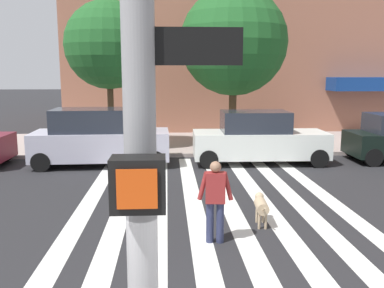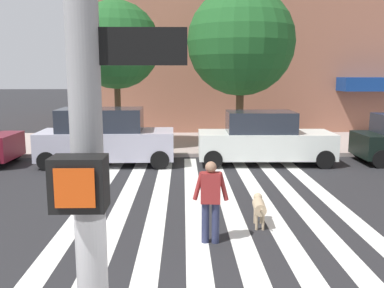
{
  "view_description": "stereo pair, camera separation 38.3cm",
  "coord_description": "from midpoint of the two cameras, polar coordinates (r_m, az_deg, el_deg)",
  "views": [
    {
      "loc": [
        -0.67,
        -2.83,
        3.31
      ],
      "look_at": [
        -0.07,
        7.44,
        1.57
      ],
      "focal_mm": 39.17,
      "sensor_mm": 36.0,
      "label": 1
    },
    {
      "loc": [
        -0.29,
        -2.84,
        3.31
      ],
      "look_at": [
        -0.07,
        7.44,
        1.57
      ],
      "focal_mm": 39.17,
      "sensor_mm": 36.0,
      "label": 2
    }
  ],
  "objects": [
    {
      "name": "ground_plane",
      "position": [
        10.16,
        -0.49,
        -9.4
      ],
      "size": [
        160.0,
        160.0,
        0.0
      ],
      "primitive_type": "plane",
      "color": "#232326"
    },
    {
      "name": "sidewalk_far",
      "position": [
        19.62,
        -1.92,
        0.12
      ],
      "size": [
        80.0,
        6.0,
        0.15
      ],
      "primitive_type": "cube",
      "color": "#A5958E",
      "rests_on": "ground_plane"
    },
    {
      "name": "traffic_light_pole",
      "position": [
        2.28,
        -12.27,
        14.77
      ],
      "size": [
        0.74,
        0.46,
        5.8
      ],
      "color": "gray",
      "rests_on": "sidewalk_near"
    },
    {
      "name": "pedestrian_dog_walker",
      "position": [
        8.21,
        1.84,
        -7.25
      ],
      "size": [
        0.71,
        0.27,
        1.64
      ],
      "color": "#282D4C",
      "rests_on": "ground_plane"
    },
    {
      "name": "parked_car_third_in_line",
      "position": [
        15.63,
        8.34,
        0.71
      ],
      "size": [
        4.91,
        1.97,
        1.94
      ],
      "color": "silver",
      "rests_on": "ground_plane"
    },
    {
      "name": "crosswalk_stripes",
      "position": [
        10.19,
        1.96,
        -9.32
      ],
      "size": [
        6.75,
        12.91,
        0.01
      ],
      "color": "silver",
      "rests_on": "ground_plane"
    },
    {
      "name": "parked_car_behind_first",
      "position": [
        15.51,
        -13.14,
        0.82
      ],
      "size": [
        4.89,
        2.09,
        2.06
      ],
      "color": "#B3B1C3",
      "rests_on": "ground_plane"
    },
    {
      "name": "dog_on_leash",
      "position": [
        9.37,
        8.23,
        -8.29
      ],
      "size": [
        0.31,
        0.98,
        0.65
      ],
      "color": "tan",
      "rests_on": "ground_plane"
    },
    {
      "name": "street_tree_nearest",
      "position": [
        18.05,
        -11.88,
        13.03
      ],
      "size": [
        3.62,
        3.62,
        6.12
      ],
      "color": "#4C3823",
      "rests_on": "sidewalk_far"
    },
    {
      "name": "street_tree_middle",
      "position": [
        18.61,
        5.09,
        13.65
      ],
      "size": [
        4.62,
        4.62,
        6.8
      ],
      "color": "#4C3823",
      "rests_on": "sidewalk_far"
    }
  ]
}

